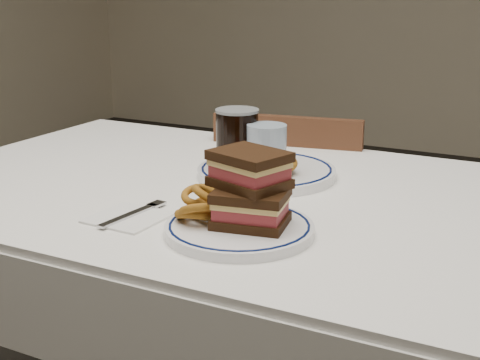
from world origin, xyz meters
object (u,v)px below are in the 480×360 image
at_px(chair_far, 293,242).
at_px(main_plate, 239,228).
at_px(beer_mug, 239,144).
at_px(reuben_sandwich, 250,188).
at_px(far_plate, 266,172).

height_order(chair_far, main_plate, chair_far).
xyz_separation_m(chair_far, beer_mug, (0.05, -0.42, 0.38)).
bearing_deg(chair_far, beer_mug, -83.38).
height_order(reuben_sandwich, far_plate, reuben_sandwich).
height_order(chair_far, reuben_sandwich, reuben_sandwich).
distance_m(chair_far, far_plate, 0.51).
bearing_deg(chair_far, reuben_sandwich, -73.17).
height_order(reuben_sandwich, beer_mug, beer_mug).
xyz_separation_m(main_plate, far_plate, (-0.10, 0.32, 0.00)).
distance_m(reuben_sandwich, beer_mug, 0.31).
xyz_separation_m(beer_mug, far_plate, (0.05, 0.04, -0.06)).
height_order(main_plate, beer_mug, beer_mug).
distance_m(chair_far, beer_mug, 0.57).
xyz_separation_m(main_plate, reuben_sandwich, (0.01, 0.01, 0.07)).
height_order(beer_mug, far_plate, beer_mug).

